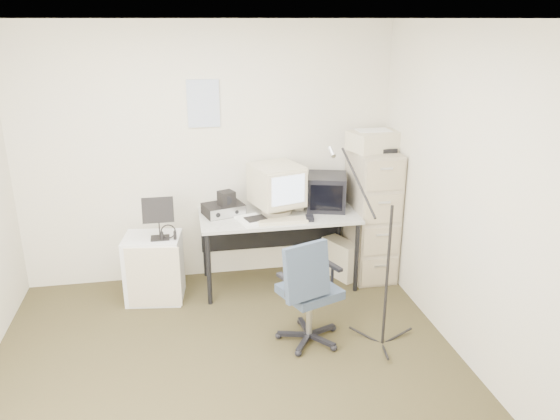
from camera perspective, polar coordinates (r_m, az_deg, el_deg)
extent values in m
cube|color=#3B351D|center=(4.21, -5.19, -17.19)|extent=(3.60, 3.60, 0.01)
cube|color=white|center=(3.39, -6.54, 19.27)|extent=(3.60, 3.60, 0.01)
cube|color=beige|center=(5.33, -7.56, 5.67)|extent=(3.60, 0.02, 2.50)
cube|color=beige|center=(2.03, -0.87, -18.66)|extent=(3.60, 0.02, 2.50)
cube|color=beige|center=(4.15, 19.78, 0.69)|extent=(0.02, 3.60, 2.50)
cube|color=white|center=(5.22, -8.02, 10.96)|extent=(0.30, 0.02, 0.44)
cube|color=tan|center=(5.52, 9.53, -0.48)|extent=(0.40, 0.60, 1.30)
cube|color=beige|center=(5.34, 9.85, 7.13)|extent=(0.54, 0.44, 0.18)
cube|color=silver|center=(5.35, -0.15, -4.11)|extent=(1.50, 0.70, 0.73)
cube|color=beige|center=(5.19, -0.37, 2.20)|extent=(0.54, 0.55, 0.47)
cube|color=black|center=(5.36, 4.91, 1.92)|extent=(0.46, 0.48, 0.34)
cube|color=beige|center=(5.33, 2.05, 0.91)|extent=(0.10, 0.10, 0.16)
cube|color=beige|center=(5.01, 0.23, -1.15)|extent=(0.46, 0.17, 0.03)
cube|color=black|center=(5.07, 3.12, -0.85)|extent=(0.09, 0.13, 0.04)
cube|color=black|center=(5.22, -5.94, 0.09)|extent=(0.42, 0.35, 0.10)
cube|color=black|center=(5.15, -5.62, 1.22)|extent=(0.18, 0.17, 0.14)
cube|color=white|center=(5.04, -3.00, -1.08)|extent=(0.31, 0.36, 0.02)
cube|color=beige|center=(5.61, 6.38, -5.06)|extent=(0.33, 0.45, 0.38)
cube|color=#3C4C5F|center=(4.39, 3.12, -8.29)|extent=(0.69, 0.69, 0.93)
cube|color=silver|center=(5.22, -13.01, -5.90)|extent=(0.55, 0.47, 0.63)
cube|color=black|center=(4.96, -12.57, -0.79)|extent=(0.31, 0.23, 0.40)
torus|color=black|center=(4.98, -11.58, -2.53)|extent=(0.19, 0.19, 0.03)
cylinder|color=black|center=(4.29, 11.28, -4.73)|extent=(0.03, 0.03, 1.55)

